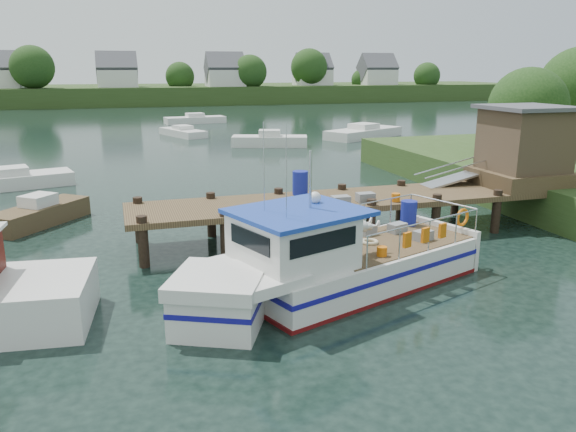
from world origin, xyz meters
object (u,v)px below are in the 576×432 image
object	(u,v)px
moored_far	(195,119)
moored_d	(183,132)
moored_c	(364,132)
dock	(467,167)
moored_a	(11,180)
lobster_boat	(329,264)
moored_rowboat	(40,213)
moored_b	(270,140)

from	to	relation	value
moored_far	moored_d	xyz separation A→B (m)	(-2.73, -11.66, -0.05)
moored_far	moored_c	world-z (taller)	moored_c
dock	moored_d	size ratio (longest dim) A/B	2.82
dock	moored_a	size ratio (longest dim) A/B	2.74
dock	lobster_boat	bearing A→B (deg)	-146.51
moored_far	moored_d	size ratio (longest dim) A/B	1.13
moored_rowboat	moored_c	distance (m)	32.12
moored_b	moored_c	bearing A→B (deg)	0.57
moored_rowboat	moored_c	world-z (taller)	moored_c
lobster_boat	moored_c	size ratio (longest dim) A/B	1.17
dock	moored_b	size ratio (longest dim) A/B	2.75
moored_rowboat	moored_far	xyz separation A→B (m)	(11.49, 39.26, -0.03)
moored_b	lobster_boat	bearing A→B (deg)	-119.49
moored_far	moored_a	bearing A→B (deg)	-135.53
dock	moored_far	size ratio (longest dim) A/B	2.49
moored_far	dock	bearing A→B (deg)	-106.79
moored_rowboat	moored_d	size ratio (longest dim) A/B	0.68
moored_rowboat	moored_a	bearing A→B (deg)	83.90
moored_c	lobster_boat	bearing A→B (deg)	-134.28
moored_a	moored_d	xyz separation A→B (m)	(10.92, 19.81, -0.04)
moored_a	moored_c	xyz separation A→B (m)	(25.71, 14.03, 0.06)
moored_far	lobster_boat	bearing A→B (deg)	-116.00
lobster_boat	moored_rowboat	distance (m)	12.67
moored_b	dock	bearing A→B (deg)	-104.24
lobster_boat	moored_b	world-z (taller)	lobster_boat
dock	moored_a	xyz separation A→B (m)	(-17.73, 12.58, -1.85)
moored_d	moored_b	bearing A→B (deg)	-48.23
moored_c	moored_d	bearing A→B (deg)	140.45
lobster_boat	moored_far	distance (m)	49.09
dock	moored_a	world-z (taller)	dock
moored_rowboat	moored_b	distance (m)	23.68
lobster_boat	moored_a	xyz separation A→B (m)	(-10.29, 17.50, -0.45)
lobster_boat	moored_b	bearing A→B (deg)	57.85
lobster_boat	moored_b	size ratio (longest dim) A/B	1.56
lobster_boat	moored_rowboat	world-z (taller)	lobster_boat
moored_rowboat	moored_far	bearing A→B (deg)	52.14
dock	moored_a	bearing A→B (deg)	144.64
lobster_boat	moored_far	xyz separation A→B (m)	(3.36, 48.97, -0.44)
moored_far	moored_c	size ratio (longest dim) A/B	0.83
lobster_boat	moored_rowboat	bearing A→B (deg)	110.05
moored_b	moored_d	xyz separation A→B (m)	(-5.57, 8.75, -0.12)
moored_far	moored_d	bearing A→B (deg)	-125.26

